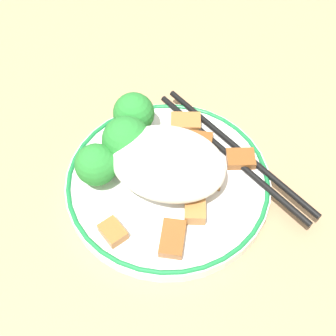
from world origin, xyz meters
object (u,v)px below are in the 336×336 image
object	(u,v)px
broccoli_back_left	(134,114)
chopsticks	(234,152)
plate	(168,182)
broccoli_back_center	(127,141)
broccoli_back_right	(96,165)

from	to	relation	value
broccoli_back_left	chopsticks	xyz separation A→B (m)	(0.11, -0.00, -0.03)
plate	chopsticks	bearing A→B (deg)	39.64
broccoli_back_center	broccoli_back_right	distance (m)	0.04
plate	broccoli_back_center	world-z (taller)	broccoli_back_center
plate	chopsticks	size ratio (longest dim) A/B	1.11
broccoli_back_left	broccoli_back_center	bearing A→B (deg)	-83.16
broccoli_back_left	broccoli_back_center	distance (m)	0.04
broccoli_back_left	broccoli_back_center	xyz separation A→B (m)	(0.00, -0.04, 0.00)
broccoli_back_center	broccoli_back_left	bearing A→B (deg)	96.84
broccoli_back_right	chopsticks	world-z (taller)	broccoli_back_right
plate	broccoli_back_center	xyz separation A→B (m)	(-0.05, 0.01, 0.04)
broccoli_back_left	broccoli_back_right	distance (m)	0.07
broccoli_back_center	chopsticks	bearing A→B (deg)	18.62
broccoli_back_center	broccoli_back_right	xyz separation A→B (m)	(-0.02, -0.03, -0.01)
broccoli_back_left	chopsticks	size ratio (longest dim) A/B	0.27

